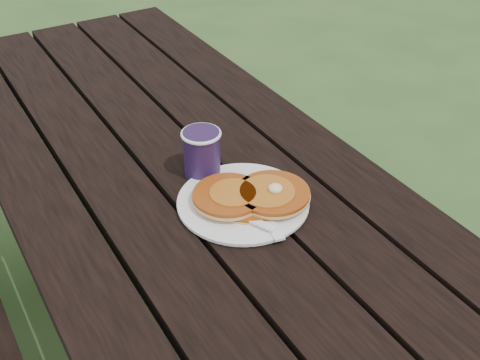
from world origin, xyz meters
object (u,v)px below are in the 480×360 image
picnic_table (180,274)px  coffee_cup (202,151)px  pancake_stack (252,196)px  plate (243,202)px

picnic_table → coffee_cup: 0.46m
coffee_cup → pancake_stack: bearing=-77.5°
picnic_table → plate: 0.46m
pancake_stack → coffee_cup: bearing=102.5°
picnic_table → pancake_stack: 0.49m
picnic_table → coffee_cup: size_ratio=16.98×
picnic_table → plate: size_ratio=6.95×
plate → pancake_stack: size_ratio=1.15×
pancake_stack → plate: bearing=137.7°
picnic_table → plate: (0.04, -0.25, 0.39)m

